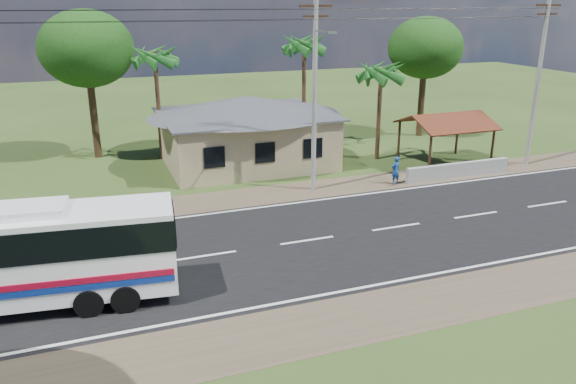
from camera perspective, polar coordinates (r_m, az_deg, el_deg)
name	(u,v)px	position (r m, az deg, el deg)	size (l,w,h in m)	color
ground	(307,241)	(24.87, 1.96, -4.98)	(120.00, 120.00, 0.00)	#2C4117
road	(307,241)	(24.86, 1.96, -4.96)	(120.00, 16.00, 0.03)	black
house	(245,123)	(36.14, -4.34, 6.98)	(12.40, 10.00, 5.00)	tan
waiting_shed	(446,122)	(37.35, 15.80, 6.85)	(5.20, 4.48, 3.35)	#3A2515
concrete_barrier	(458,170)	(35.05, 16.87, 2.13)	(7.00, 0.30, 0.90)	#9E9E99
utility_poles	(309,86)	(30.07, 2.14, 10.66)	(32.80, 2.22, 11.00)	#9E9E99
palm_near	(381,72)	(37.08, 9.44, 11.89)	(2.80, 2.80, 6.70)	#47301E
palm_mid	(304,46)	(39.47, 1.66, 14.65)	(2.80, 2.80, 8.20)	#47301E
palm_far	(155,57)	(37.48, -13.38, 13.20)	(2.80, 2.80, 7.70)	#47301E
tree_behind_house	(86,49)	(39.15, -19.79, 13.49)	(6.00, 6.00, 9.61)	#47301E
tree_behind_shed	(425,48)	(44.62, 13.79, 14.01)	(5.60, 5.60, 9.02)	#47301E
motorcycle	(431,170)	(34.77, 14.36, 2.16)	(0.55, 1.57, 0.82)	black
person	(395,170)	(32.80, 10.86, 2.18)	(0.60, 0.39, 1.65)	navy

